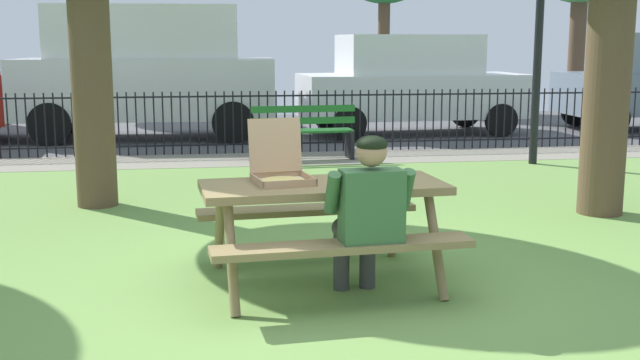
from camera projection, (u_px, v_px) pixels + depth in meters
name	position (u px, v px, depth m)	size (l,w,h in m)	color
ground	(324.00, 237.00, 7.32)	(28.00, 11.26, 0.02)	#719C4B
cobblestone_walkway	(276.00, 159.00, 12.11)	(28.00, 1.40, 0.01)	gray
street_asphalt	(258.00, 130.00, 16.11)	(28.00, 6.80, 0.01)	#515154
picnic_table_foreground	(323.00, 206.00, 5.79)	(1.91, 1.62, 0.79)	olive
pizza_box_open	(281.00, 170.00, 5.80)	(0.48, 0.52, 0.46)	tan
pizza_slice_on_table	(346.00, 182.00, 5.75)	(0.25, 0.27, 0.02)	#E2C254
adult_at_table	(367.00, 211.00, 5.34)	(0.62, 0.61, 1.19)	#383838
iron_fence_streetside	(272.00, 121.00, 12.70)	(23.82, 0.03, 1.02)	black
park_bench_center	(302.00, 133.00, 11.96)	(1.62, 0.55, 0.85)	#216527
parked_car_left	(147.00, 69.00, 14.50)	(4.79, 2.27, 2.46)	silver
parked_car_center	(411.00, 83.00, 15.29)	(4.49, 2.11, 1.94)	silver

